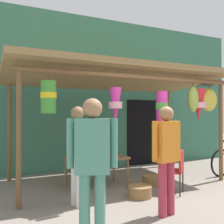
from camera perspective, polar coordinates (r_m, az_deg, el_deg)
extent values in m
plane|color=gray|center=(5.57, 7.97, -16.70)|extent=(30.00, 30.00, 0.00)
cube|color=#387056|center=(7.82, -3.16, 4.02)|extent=(9.72, 0.25, 4.35)
cube|color=#2D2823|center=(7.75, -2.75, 7.95)|extent=(8.75, 0.04, 0.24)
cube|color=black|center=(8.36, 6.60, -4.34)|extent=(1.10, 0.03, 2.00)
cylinder|color=brown|center=(4.65, -19.32, -5.37)|extent=(0.09, 0.09, 2.31)
cylinder|color=brown|center=(6.83, 22.27, -3.83)|extent=(0.09, 0.09, 2.31)
cylinder|color=brown|center=(6.67, -21.11, -3.92)|extent=(0.09, 0.09, 2.31)
cylinder|color=brown|center=(8.33, 11.92, -3.28)|extent=(0.09, 0.09, 2.31)
cylinder|color=brown|center=(5.42, 5.60, 7.51)|extent=(4.75, 0.10, 0.10)
cylinder|color=brown|center=(7.24, -2.69, 6.64)|extent=(4.75, 0.10, 0.10)
cube|color=olive|center=(6.32, 0.85, 7.44)|extent=(5.05, 2.53, 0.37)
cylinder|color=brown|center=(4.78, -13.45, 7.25)|extent=(0.01, 0.01, 0.13)
cylinder|color=green|center=(4.74, -13.46, 3.11)|extent=(0.26, 0.26, 0.56)
cylinder|color=yellow|center=(4.74, -13.45, 3.51)|extent=(0.28, 0.28, 0.10)
cylinder|color=brown|center=(5.22, 0.73, 6.25)|extent=(0.01, 0.01, 0.18)
cone|color=#D13399|center=(5.19, 0.73, 1.30)|extent=(0.25, 0.25, 0.72)
cylinder|color=pink|center=(5.19, 0.73, 1.48)|extent=(0.27, 0.27, 0.13)
cylinder|color=brown|center=(5.72, 10.60, 5.46)|extent=(0.01, 0.01, 0.22)
cylinder|color=#D13399|center=(5.69, 10.61, 0.28)|extent=(0.24, 0.24, 0.81)
cylinder|color=green|center=(5.69, 10.61, 1.21)|extent=(0.26, 0.26, 0.15)
cylinder|color=brown|center=(6.49, 18.00, 5.21)|extent=(0.01, 0.01, 0.12)
cone|color=red|center=(6.46, 18.01, 1.47)|extent=(0.33, 0.33, 0.72)
cylinder|color=pink|center=(6.46, 18.01, 1.43)|extent=(0.35, 0.35, 0.13)
cylinder|color=#4C3D23|center=(6.62, 19.95, 5.19)|extent=(0.02, 0.02, 0.10)
ellipsoid|color=gold|center=(6.60, 19.96, 2.46)|extent=(0.40, 0.34, 0.53)
cylinder|color=#4C3D23|center=(6.31, 16.93, 5.63)|extent=(0.02, 0.02, 0.06)
ellipsoid|color=#89A842|center=(6.29, 16.94, 2.67)|extent=(0.27, 0.23, 0.59)
cube|color=brown|center=(5.74, -3.35, -9.71)|extent=(1.24, 0.78, 0.04)
cylinder|color=brown|center=(5.30, -7.85, -14.08)|extent=(0.05, 0.05, 0.62)
cylinder|color=brown|center=(5.74, 3.39, -13.04)|extent=(0.05, 0.05, 0.62)
cylinder|color=brown|center=(5.94, -9.85, -12.61)|extent=(0.05, 0.05, 0.62)
cylinder|color=brown|center=(6.33, 0.38, -11.87)|extent=(0.05, 0.05, 0.62)
ellipsoid|color=#D13399|center=(5.73, -3.39, -8.94)|extent=(0.64, 0.45, 0.11)
ellipsoid|color=red|center=(5.72, -2.30, -8.90)|extent=(0.29, 0.22, 0.08)
cube|color=#AD1E1E|center=(5.50, 12.74, -12.17)|extent=(0.56, 0.56, 0.04)
cube|color=#AD1E1E|center=(5.43, 14.63, -10.17)|extent=(0.32, 0.29, 0.40)
cylinder|color=#333338|center=(5.75, 11.26, -13.90)|extent=(0.03, 0.03, 0.44)
cylinder|color=#333338|center=(5.41, 10.44, -14.76)|extent=(0.03, 0.03, 0.44)
cylinder|color=#333338|center=(5.69, 14.92, -14.04)|extent=(0.03, 0.03, 0.44)
cylinder|color=#333338|center=(5.34, 14.34, -14.93)|extent=(0.03, 0.03, 0.44)
cylinder|color=olive|center=(6.07, 8.47, -14.23)|extent=(0.42, 0.42, 0.23)
cylinder|color=olive|center=(5.23, 5.98, -16.58)|extent=(0.45, 0.45, 0.21)
torus|color=black|center=(7.36, 22.25, -10.06)|extent=(0.71, 0.09, 0.71)
cylinder|color=silver|center=(4.77, -7.97, -14.25)|extent=(0.13, 0.13, 0.84)
cylinder|color=silver|center=(4.62, -6.92, -14.72)|extent=(0.13, 0.13, 0.84)
cube|color=#4C8E7A|center=(4.57, -7.44, -5.56)|extent=(0.28, 0.43, 0.63)
cylinder|color=#4C8E7A|center=(4.80, -8.85, -4.95)|extent=(0.08, 0.08, 0.56)
cylinder|color=#4C8E7A|center=(4.35, -5.88, -5.41)|extent=(0.08, 0.08, 0.56)
sphere|color=#896042|center=(4.56, -7.44, -0.19)|extent=(0.23, 0.23, 0.23)
cylinder|color=#B23347|center=(4.27, 10.75, -15.95)|extent=(0.13, 0.13, 0.83)
cylinder|color=#B23347|center=(4.40, 12.38, -15.49)|extent=(0.13, 0.13, 0.83)
cube|color=orange|center=(4.20, 11.56, -6.15)|extent=(0.44, 0.30, 0.62)
cylinder|color=orange|center=(4.01, 9.14, -5.97)|extent=(0.08, 0.08, 0.56)
cylinder|color=orange|center=(4.39, 13.77, -5.50)|extent=(0.08, 0.08, 0.56)
sphere|color=#9E704C|center=(4.18, 11.55, -0.36)|extent=(0.23, 0.23, 0.23)
cylinder|color=#4C8E7A|center=(3.32, -2.58, -20.22)|extent=(0.13, 0.13, 0.86)
cylinder|color=#4C8E7A|center=(3.32, -5.90, -20.22)|extent=(0.13, 0.13, 0.86)
cube|color=#4C8E7A|center=(3.15, -4.23, -7.23)|extent=(0.45, 0.35, 0.64)
cylinder|color=#4C8E7A|center=(3.15, 0.44, -6.63)|extent=(0.08, 0.08, 0.58)
cylinder|color=#4C8E7A|center=(3.15, -8.90, -6.62)|extent=(0.08, 0.08, 0.58)
sphere|color=#9E704C|center=(3.13, -4.22, 0.80)|extent=(0.24, 0.24, 0.24)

